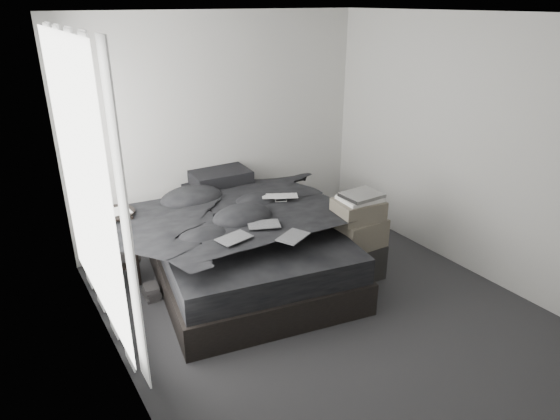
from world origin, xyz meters
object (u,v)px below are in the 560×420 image
bed (244,261)px  box_lower (356,260)px  side_stand (118,248)px  laptop (280,191)px

bed → box_lower: 1.17m
bed → side_stand: bearing=164.0°
side_stand → box_lower: (2.11, -1.20, -0.20)m
box_lower → bed: bearing=146.1°
bed → side_stand: (-1.14, 0.55, 0.22)m
side_stand → laptop: bearing=-19.5°
laptop → side_stand: 1.74m
laptop → box_lower: bearing=-22.6°
bed → box_lower: size_ratio=4.62×
bed → laptop: (0.44, -0.02, 0.70)m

